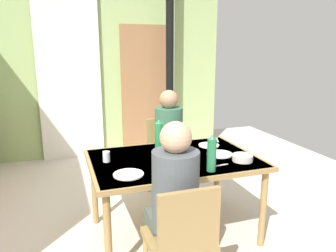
{
  "coord_description": "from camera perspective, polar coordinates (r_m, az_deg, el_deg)",
  "views": [
    {
      "loc": [
        -0.48,
        -2.48,
        1.65
      ],
      "look_at": [
        0.43,
        0.18,
        0.97
      ],
      "focal_mm": 34.79,
      "sensor_mm": 36.0,
      "label": 1
    }
  ],
  "objects": [
    {
      "name": "cutlery_knife_near",
      "position": [
        2.57,
        0.81,
        -7.52
      ],
      "size": [
        0.15,
        0.02,
        0.0
      ],
      "primitive_type": "cube",
      "rotation": [
        0.0,
        0.0,
        3.16
      ],
      "color": "silver",
      "rests_on": "dining_table"
    },
    {
      "name": "drinking_glass_by_near_diner",
      "position": [
        2.77,
        -10.75,
        -5.29
      ],
      "size": [
        0.06,
        0.06,
        0.09
      ],
      "primitive_type": "cylinder",
      "color": "silver",
      "rests_on": "dining_table"
    },
    {
      "name": "dinner_plate_near_right",
      "position": [
        2.47,
        -6.94,
        -8.4
      ],
      "size": [
        0.23,
        0.23,
        0.01
      ],
      "primitive_type": "cylinder",
      "color": "white",
      "rests_on": "dining_table"
    },
    {
      "name": "door_wooden",
      "position": [
        5.25,
        -3.82,
        6.38
      ],
      "size": [
        0.8,
        0.05,
        2.0
      ],
      "primitive_type": "cube",
      "color": "#966742",
      "rests_on": "ground_plane"
    },
    {
      "name": "drinking_glass_by_far_diner",
      "position": [
        2.43,
        2.77,
        -7.61
      ],
      "size": [
        0.06,
        0.06,
        0.1
      ],
      "primitive_type": "cylinder",
      "color": "silver",
      "rests_on": "dining_table"
    },
    {
      "name": "ground_plane",
      "position": [
        3.02,
        -7.09,
        -19.75
      ],
      "size": [
        6.84,
        6.84,
        0.0
      ],
      "primitive_type": "plane",
      "color": "beige"
    },
    {
      "name": "dining_table",
      "position": [
        2.85,
        0.99,
        -6.87
      ],
      "size": [
        1.43,
        0.97,
        0.72
      ],
      "color": "#9A7946",
      "rests_on": "ground_plane"
    },
    {
      "name": "cutlery_fork_near",
      "position": [
        2.68,
        9.12,
        -6.82
      ],
      "size": [
        0.15,
        0.03,
        0.0
      ],
      "primitive_type": "cube",
      "rotation": [
        0.0,
        0.0,
        3.25
      ],
      "color": "silver",
      "rests_on": "dining_table"
    },
    {
      "name": "dinner_plate_near_left",
      "position": [
        2.99,
        1.86,
        -4.39
      ],
      "size": [
        0.21,
        0.21,
        0.01
      ],
      "primitive_type": "cylinder",
      "color": "white",
      "rests_on": "dining_table"
    },
    {
      "name": "chair_far_diner",
      "position": [
        3.71,
        -0.49,
        -4.57
      ],
      "size": [
        0.4,
        0.4,
        0.87
      ],
      "rotation": [
        0.0,
        0.0,
        3.14
      ],
      "color": "#9A7946",
      "rests_on": "ground_plane"
    },
    {
      "name": "water_bottle_green_far",
      "position": [
        2.51,
        7.67,
        -4.87
      ],
      "size": [
        0.07,
        0.07,
        0.29
      ],
      "color": "#277A4A",
      "rests_on": "dining_table"
    },
    {
      "name": "serving_bowl_center",
      "position": [
        2.81,
        12.94,
        -5.46
      ],
      "size": [
        0.17,
        0.17,
        0.05
      ],
      "primitive_type": "cylinder",
      "color": "silver",
      "rests_on": "dining_table"
    },
    {
      "name": "chair_near_diner",
      "position": [
        2.13,
        2.48,
        -19.2
      ],
      "size": [
        0.4,
        0.4,
        0.87
      ],
      "color": "#9A7946",
      "rests_on": "ground_plane"
    },
    {
      "name": "person_near_diner",
      "position": [
        2.11,
        1.19,
        -10.8
      ],
      "size": [
        0.3,
        0.37,
        0.77
      ],
      "color": "#4A594E",
      "rests_on": "ground_plane"
    },
    {
      "name": "wall_back",
      "position": [
        5.14,
        -13.79,
        10.88
      ],
      "size": [
        4.22,
        0.1,
        2.9
      ],
      "primitive_type": "cube",
      "color": "#9FB973",
      "rests_on": "ground_plane"
    },
    {
      "name": "curtain_panel",
      "position": [
        5.03,
        -16.86,
        8.0
      ],
      "size": [
        0.9,
        0.03,
        2.43
      ],
      "primitive_type": "cube",
      "color": "white",
      "rests_on": "ground_plane"
    },
    {
      "name": "person_far_diner",
      "position": [
        3.51,
        0.21,
        -0.81
      ],
      "size": [
        0.3,
        0.37,
        0.77
      ],
      "rotation": [
        0.0,
        0.0,
        3.14
      ],
      "color": "#2F6854",
      "rests_on": "ground_plane"
    },
    {
      "name": "dinner_plate_far_center",
      "position": [
        2.94,
        9.04,
        -4.88
      ],
      "size": [
        0.23,
        0.23,
        0.01
      ],
      "primitive_type": "cylinder",
      "color": "white",
      "rests_on": "dining_table"
    },
    {
      "name": "cutlery_fork_far",
      "position": [
        3.39,
        8.63,
        -2.45
      ],
      "size": [
        0.07,
        0.15,
        0.0
      ],
      "primitive_type": "cube",
      "rotation": [
        0.0,
        0.0,
        4.34
      ],
      "color": "silver",
      "rests_on": "dining_table"
    },
    {
      "name": "stove_pipe_column",
      "position": [
        5.04,
        0.31,
        11.22
      ],
      "size": [
        0.12,
        0.12,
        2.9
      ],
      "primitive_type": "cylinder",
      "color": "black",
      "rests_on": "ground_plane"
    },
    {
      "name": "water_bottle_green_near",
      "position": [
        2.9,
        -1.61,
        -2.01
      ],
      "size": [
        0.07,
        0.07,
        0.31
      ],
      "color": "#28854B",
      "rests_on": "dining_table"
    },
    {
      "name": "cutlery_knife_far",
      "position": [
        2.78,
        4.19,
        -5.89
      ],
      "size": [
        0.15,
        0.07,
        0.0
      ],
      "primitive_type": "cube",
      "rotation": [
        0.0,
        0.0,
        3.52
      ],
      "color": "silver",
      "rests_on": "dining_table"
    },
    {
      "name": "dinner_plate_far_side",
      "position": [
        3.18,
        7.17,
        -3.37
      ],
      "size": [
        0.2,
        0.2,
        0.01
      ],
      "primitive_type": "cylinder",
      "color": "white",
      "rests_on": "dining_table"
    }
  ]
}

